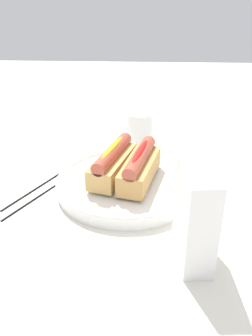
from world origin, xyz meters
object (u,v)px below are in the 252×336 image
object	(u,v)px
hotdog_front	(113,162)
chopstick_near	(44,192)
serving_bowl	(126,183)
water_glass	(140,131)
chopstick_far	(42,184)
napkin_box	(195,215)
hotdog_back	(140,167)

from	to	relation	value
hotdog_front	chopstick_near	size ratio (longest dim) A/B	0.72
serving_bowl	water_glass	distance (m)	0.21
serving_bowl	chopstick_near	size ratio (longest dim) A/B	1.25
hotdog_front	chopstick_far	distance (m)	0.16
hotdog_front	water_glass	world-z (taller)	hotdog_front
water_glass	napkin_box	world-z (taller)	napkin_box
hotdog_back	water_glass	size ratio (longest dim) A/B	1.75
hotdog_back	napkin_box	xyz separation A→B (m)	(0.18, 0.08, 0.02)
chopstick_near	chopstick_far	bearing A→B (deg)	-129.58
hotdog_back	chopstick_far	size ratio (longest dim) A/B	0.72
chopstick_far	chopstick_near	bearing A→B (deg)	49.99
chopstick_near	chopstick_far	xyz separation A→B (m)	(-0.03, -0.01, 0.00)
napkin_box	chopstick_near	world-z (taller)	napkin_box
serving_bowl	hotdog_back	xyz separation A→B (m)	(0.01, 0.03, 0.04)
chopstick_near	hotdog_front	bearing A→B (deg)	130.48
water_glass	chopstick_far	size ratio (longest dim) A/B	0.41
chopstick_near	water_glass	bearing A→B (deg)	169.63
water_glass	serving_bowl	bearing A→B (deg)	-6.49
serving_bowl	napkin_box	xyz separation A→B (m)	(0.19, 0.11, 0.06)
serving_bowl	napkin_box	world-z (taller)	napkin_box
hotdog_front	napkin_box	distance (m)	0.24
serving_bowl	chopstick_near	xyz separation A→B (m)	(0.02, -0.16, -0.01)
hotdog_front	water_glass	distance (m)	0.20
chopstick_near	serving_bowl	bearing A→B (deg)	125.76
serving_bowl	hotdog_front	bearing A→B (deg)	-106.93
chopstick_near	chopstick_far	world-z (taller)	same
serving_bowl	napkin_box	size ratio (longest dim) A/B	1.83
hotdog_back	napkin_box	world-z (taller)	napkin_box
serving_bowl	hotdog_front	distance (m)	0.05
water_glass	chopstick_far	bearing A→B (deg)	-44.83
chopstick_near	hotdog_back	bearing A→B (deg)	122.31
hotdog_back	serving_bowl	bearing A→B (deg)	-106.93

